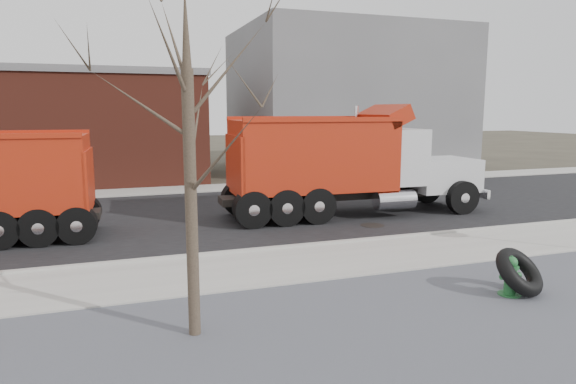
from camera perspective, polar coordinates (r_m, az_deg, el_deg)
name	(u,v)px	position (r m, az deg, el deg)	size (l,w,h in m)	color
ground	(321,266)	(11.48, 3.72, -8.26)	(120.00, 120.00, 0.00)	#383328
gravel_verge	(408,329)	(8.57, 13.16, -14.59)	(60.00, 5.00, 0.03)	slate
sidewalk	(317,262)	(11.70, 3.25, -7.78)	(60.00, 2.50, 0.06)	#9E9B93
curb	(297,247)	(12.85, 1.03, -6.09)	(60.00, 0.15, 0.11)	#9E9B93
road	(248,213)	(17.28, -4.42, -2.32)	(60.00, 9.40, 0.02)	black
far_sidewalk	(215,188)	(22.76, -8.09, 0.44)	(60.00, 2.00, 0.06)	#9E9B93
building_grey	(344,100)	(31.08, 6.24, 10.11)	(12.00, 10.00, 8.00)	slate
bare_tree	(188,119)	(7.57, -11.00, 7.97)	(3.20, 3.20, 5.20)	#382D23
fire_hydrant	(511,278)	(10.45, 23.50, -8.76)	(0.43, 0.42, 0.77)	#2C753A
truck_tire	(519,272)	(10.56, 24.31, -8.09)	(1.28, 1.23, 0.92)	black
dump_truck_red_a	(345,160)	(16.77, 6.35, 3.51)	(8.81, 2.70, 3.55)	black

